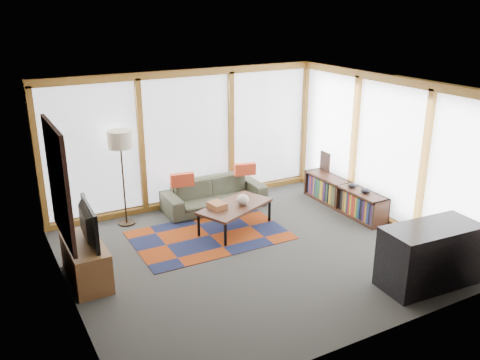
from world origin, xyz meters
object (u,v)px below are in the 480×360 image
coffee_table (235,217)px  floor_lamp (123,178)px  television (83,224)px  tv_console (86,261)px  bar_counter (429,256)px  bookshelf (344,196)px  sofa (214,194)px

coffee_table → floor_lamp: bearing=144.8°
television → tv_console: bearing=131.0°
television → bar_counter: (4.13, -2.41, -0.42)m
floor_lamp → coffee_table: bearing=-35.2°
tv_console → bookshelf: bearing=3.5°
coffee_table → tv_console: 2.71m
television → sofa: bearing=-58.5°
floor_lamp → bookshelf: size_ratio=0.84×
coffee_table → television: 2.76m
floor_lamp → tv_console: bearing=-123.2°
coffee_table → television: (-2.64, -0.48, 0.64)m
sofa → bookshelf: sofa is taller
bar_counter → television: bearing=153.5°
bar_counter → tv_console: bearing=153.7°
television → bar_counter: bearing=-117.5°
tv_console → bar_counter: size_ratio=0.84×
bookshelf → television: television is taller
floor_lamp → bar_counter: 5.09m
television → bar_counter: size_ratio=0.71×
floor_lamp → television: size_ratio=1.75×
bookshelf → television: size_ratio=2.09×
sofa → television: television is taller
sofa → bookshelf: size_ratio=0.95×
tv_console → coffee_table: bearing=10.6°
floor_lamp → bookshelf: (3.83, -1.33, -0.60)m
sofa → bookshelf: bearing=-28.5°
tv_console → television: (0.02, 0.01, 0.57)m
bookshelf → bar_counter: bar_counter is taller
sofa → tv_console: (-2.75, -1.51, 0.00)m
sofa → tv_console: 3.14m
floor_lamp → bar_counter: floor_lamp is taller
floor_lamp → tv_console: (-1.06, -1.62, -0.57)m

